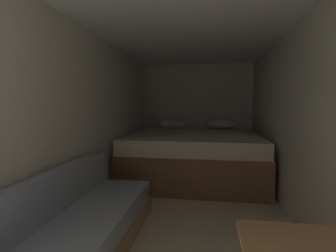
{
  "coord_description": "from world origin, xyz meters",
  "views": [
    {
      "loc": [
        0.21,
        -0.39,
        1.23
      ],
      "look_at": [
        -0.24,
        2.57,
        0.98
      ],
      "focal_mm": 27.24,
      "sensor_mm": 36.0,
      "label": 1
    }
  ],
  "objects": [
    {
      "name": "ground_plane",
      "position": [
        0.0,
        2.17,
        0.0
      ],
      "size": [
        7.5,
        7.5,
        0.0
      ],
      "primitive_type": "plane",
      "color": "beige"
    },
    {
      "name": "wall_back",
      "position": [
        0.0,
        4.94,
        1.03
      ],
      "size": [
        2.33,
        0.05,
        2.06
      ],
      "primitive_type": "cube",
      "color": "silver",
      "rests_on": "ground"
    },
    {
      "name": "wall_left",
      "position": [
        -1.14,
        2.17,
        1.03
      ],
      "size": [
        0.05,
        5.5,
        2.06
      ],
      "primitive_type": "cube",
      "color": "silver",
      "rests_on": "ground"
    },
    {
      "name": "wall_right",
      "position": [
        1.14,
        2.17,
        1.03
      ],
      "size": [
        0.05,
        5.5,
        2.06
      ],
      "primitive_type": "cube",
      "color": "silver",
      "rests_on": "ground"
    },
    {
      "name": "ceiling_slab",
      "position": [
        0.0,
        2.17,
        2.09
      ],
      "size": [
        2.33,
        5.5,
        0.05
      ],
      "primitive_type": "cube",
      "color": "white",
      "rests_on": "wall_left"
    },
    {
      "name": "bed",
      "position": [
        0.0,
        3.86,
        0.38
      ],
      "size": [
        2.11,
        2.04,
        0.94
      ],
      "color": "brown",
      "rests_on": "ground"
    },
    {
      "name": "sofa_left",
      "position": [
        -0.81,
        1.22,
        0.22
      ],
      "size": [
        0.66,
        2.53,
        0.69
      ],
      "color": "tan",
      "rests_on": "ground"
    }
  ]
}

